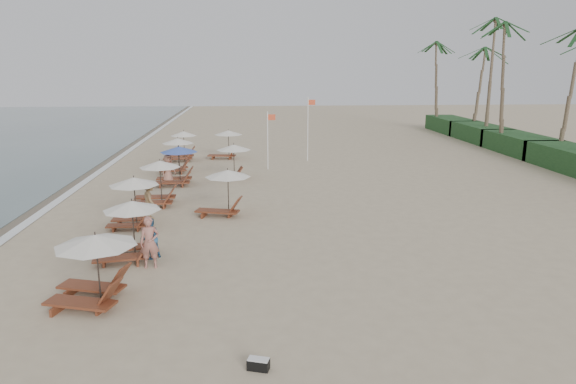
{
  "coord_description": "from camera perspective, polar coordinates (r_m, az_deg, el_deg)",
  "views": [
    {
      "loc": [
        -0.87,
        -19.65,
        7.03
      ],
      "look_at": [
        1.0,
        4.14,
        1.3
      ],
      "focal_mm": 32.26,
      "sensor_mm": 36.0,
      "label": 1
    }
  ],
  "objects": [
    {
      "name": "flag_pole_far",
      "position": [
        39.96,
        2.24,
        7.28
      ],
      "size": [
        0.6,
        0.08,
        4.89
      ],
      "color": "silver",
      "rests_on": "ground"
    },
    {
      "name": "flag_pole_near",
      "position": [
        36.57,
        -2.2,
        6.03
      ],
      "size": [
        0.6,
        0.08,
        4.08
      ],
      "color": "silver",
      "rests_on": "ground"
    },
    {
      "name": "lounger_station_2",
      "position": [
        24.24,
        -16.9,
        -0.89
      ],
      "size": [
        2.4,
        2.22,
        2.3
      ],
      "color": "brown",
      "rests_on": "ground"
    },
    {
      "name": "beachgoer_mid_b",
      "position": [
        25.5,
        -14.98,
        -0.8
      ],
      "size": [
        1.17,
        1.38,
        1.86
      ],
      "primitive_type": "imported",
      "rotation": [
        0.0,
        0.0,
        2.05
      ],
      "color": "olive",
      "rests_on": "ground"
    },
    {
      "name": "ground",
      "position": [
        20.89,
        -1.86,
        -6.17
      ],
      "size": [
        160.0,
        160.0,
        0.0
      ],
      "primitive_type": "plane",
      "color": "tan",
      "rests_on": "ground"
    },
    {
      "name": "lounger_station_6",
      "position": [
        41.12,
        -11.81,
        4.74
      ],
      "size": [
        2.65,
        2.15,
        2.28
      ],
      "color": "brown",
      "rests_on": "ground"
    },
    {
      "name": "inland_station_0",
      "position": [
        25.24,
        -7.2,
        0.29
      ],
      "size": [
        2.84,
        2.24,
        2.22
      ],
      "color": "brown",
      "rests_on": "ground"
    },
    {
      "name": "foam_line",
      "position": [
        32.17,
        -23.1,
        -0.19
      ],
      "size": [
        0.5,
        140.0,
        0.02
      ],
      "primitive_type": "cube",
      "color": "white",
      "rests_on": "ground"
    },
    {
      "name": "inland_station_2",
      "position": [
        41.41,
        -6.96,
        5.42
      ],
      "size": [
        2.89,
        2.24,
        2.22
      ],
      "color": "brown",
      "rests_on": "ground"
    },
    {
      "name": "wet_sand_band",
      "position": [
        32.61,
        -25.26,
        -0.25
      ],
      "size": [
        3.2,
        140.0,
        0.01
      ],
      "primitive_type": "cube",
      "color": "#6B5E4C",
      "rests_on": "ground"
    },
    {
      "name": "lounger_station_1",
      "position": [
        20.29,
        -17.33,
        -4.22
      ],
      "size": [
        2.58,
        2.16,
        2.26
      ],
      "color": "brown",
      "rests_on": "ground"
    },
    {
      "name": "shrub_hedge",
      "position": [
        41.57,
        29.01,
        3.19
      ],
      "size": [
        3.2,
        53.0,
        1.6
      ],
      "color": "#193D1C",
      "rests_on": "ground"
    },
    {
      "name": "inland_station_1",
      "position": [
        33.62,
        -6.28,
        3.85
      ],
      "size": [
        2.61,
        2.24,
        2.22
      ],
      "color": "brown",
      "rests_on": "ground"
    },
    {
      "name": "beachgoer_near",
      "position": [
        19.25,
        -15.0,
        -5.39
      ],
      "size": [
        0.72,
        0.5,
        1.9
      ],
      "primitive_type": "imported",
      "rotation": [
        0.0,
        0.0,
        0.07
      ],
      "color": "#9F6356",
      "rests_on": "ground"
    },
    {
      "name": "lounger_station_5",
      "position": [
        36.38,
        -12.3,
        3.98
      ],
      "size": [
        2.46,
        2.15,
        2.37
      ],
      "color": "brown",
      "rests_on": "ground"
    },
    {
      "name": "beachgoer_far_b",
      "position": [
        32.87,
        -13.06,
        2.45
      ],
      "size": [
        1.08,
        1.03,
        1.86
      ],
      "primitive_type": "imported",
      "rotation": [
        0.0,
        0.0,
        0.68
      ],
      "color": "#AB725D",
      "rests_on": "ground"
    },
    {
      "name": "lounger_station_3",
      "position": [
        27.93,
        -14.42,
        0.68
      ],
      "size": [
        2.66,
        2.13,
        2.36
      ],
      "color": "brown",
      "rests_on": "ground"
    },
    {
      "name": "duffel_bag",
      "position": [
        13.04,
        -3.28,
        -18.39
      ],
      "size": [
        0.57,
        0.4,
        0.29
      ],
      "color": "black",
      "rests_on": "ground"
    },
    {
      "name": "lounger_station_4",
      "position": [
        32.53,
        -12.36,
        2.67
      ],
      "size": [
        2.77,
        2.3,
        2.38
      ],
      "color": "brown",
      "rests_on": "ground"
    },
    {
      "name": "lounger_station_0",
      "position": [
        16.94,
        -21.04,
        -7.95
      ],
      "size": [
        2.84,
        2.54,
        2.19
      ],
      "color": "brown",
      "rests_on": "ground"
    },
    {
      "name": "beachgoer_mid_a",
      "position": [
        20.21,
        -14.95,
        -4.96
      ],
      "size": [
        0.97,
        0.95,
        1.57
      ],
      "primitive_type": "imported",
      "rotation": [
        0.0,
        0.0,
        3.87
      ],
      "color": "#2E608B",
      "rests_on": "ground"
    }
  ]
}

